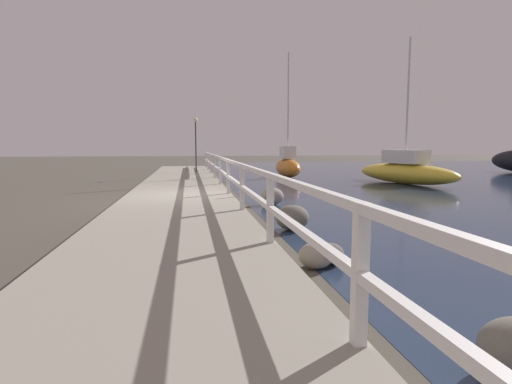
% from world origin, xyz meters
% --- Properties ---
extents(ground_plane, '(120.00, 120.00, 0.00)m').
position_xyz_m(ground_plane, '(0.00, 0.00, 0.00)').
color(ground_plane, '#4C473D').
extents(dock_walkway, '(3.24, 36.00, 0.25)m').
position_xyz_m(dock_walkway, '(0.00, 0.00, 0.13)').
color(dock_walkway, gray).
rests_on(dock_walkway, ground).
extents(railing, '(0.10, 32.50, 1.07)m').
position_xyz_m(railing, '(1.52, 0.00, 0.99)').
color(railing, white).
rests_on(railing, dock_walkway).
extents(boulder_mid_strip, '(0.68, 0.61, 0.51)m').
position_xyz_m(boulder_mid_strip, '(2.72, -0.93, 0.25)').
color(boulder_mid_strip, gray).
rests_on(boulder_mid_strip, ground).
extents(boulder_water_edge, '(0.69, 0.62, 0.52)m').
position_xyz_m(boulder_water_edge, '(2.40, -4.50, 0.26)').
color(boulder_water_edge, '#666056').
rests_on(boulder_water_edge, ground).
extents(boulder_far_strip, '(0.42, 0.38, 0.31)m').
position_xyz_m(boulder_far_strip, '(2.32, -6.94, 0.16)').
color(boulder_far_strip, '#666056').
rests_on(boulder_far_strip, ground).
extents(boulder_downstream, '(0.49, 0.44, 0.37)m').
position_xyz_m(boulder_downstream, '(2.05, -7.10, 0.19)').
color(boulder_downstream, gray).
rests_on(boulder_downstream, ground).
extents(mooring_bollard, '(0.19, 0.19, 0.57)m').
position_xyz_m(mooring_bollard, '(0.24, 5.67, 0.54)').
color(mooring_bollard, gray).
rests_on(mooring_bollard, dock_walkway).
extents(dock_lamp, '(0.24, 0.24, 3.08)m').
position_xyz_m(dock_lamp, '(0.74, 10.73, 2.45)').
color(dock_lamp, '#2D2D33').
rests_on(dock_lamp, dock_walkway).
extents(sailboat_yellow, '(2.89, 6.07, 6.56)m').
position_xyz_m(sailboat_yellow, '(10.17, 4.63, 0.60)').
color(sailboat_yellow, gold).
rests_on(sailboat_yellow, water_surface).
extents(sailboat_orange, '(1.08, 3.65, 6.76)m').
position_xyz_m(sailboat_orange, '(5.75, 9.23, 0.65)').
color(sailboat_orange, orange).
rests_on(sailboat_orange, water_surface).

